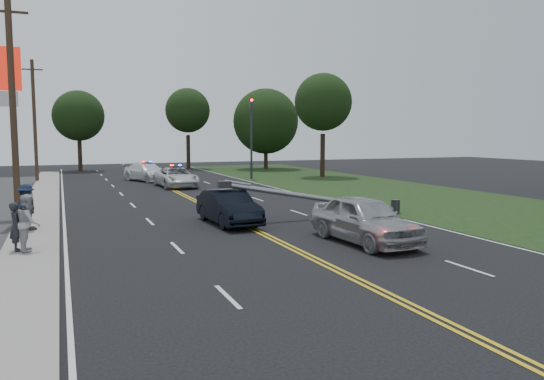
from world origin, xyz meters
name	(u,v)px	position (x,y,z in m)	size (l,w,h in m)	color
ground	(325,264)	(0.00, 0.00, 0.00)	(120.00, 120.00, 0.00)	black
sidewalk	(36,227)	(-8.40, 10.00, 0.06)	(1.80, 70.00, 0.12)	gray
grass_verge	(454,203)	(13.50, 10.00, 0.01)	(12.00, 80.00, 0.01)	black
centerline_yellow	(228,217)	(0.00, 10.00, 0.01)	(0.36, 80.00, 0.00)	gold
traffic_signal	(251,131)	(8.30, 30.00, 4.21)	(0.28, 0.41, 7.05)	#2D2D30
fallen_streetlight	(326,199)	(4.19, 8.00, 0.92)	(9.36, 0.44, 1.91)	#2D2D30
utility_pole_mid	(13,108)	(-9.20, 12.00, 5.08)	(1.60, 0.28, 10.00)	#382619
utility_pole_far	(35,120)	(-9.20, 34.00, 5.08)	(1.60, 0.28, 10.00)	#382619
tree_6	(78,116)	(-5.37, 46.66, 5.91)	(5.38, 5.38, 8.62)	black
tree_7	(188,111)	(6.36, 46.22, 6.64)	(5.06, 5.06, 9.19)	black
tree_8	(266,121)	(14.39, 42.22, 5.40)	(7.36, 7.36, 9.09)	black
tree_9	(323,102)	(15.27, 29.89, 6.86)	(5.28, 5.28, 9.53)	black
crashed_sedan	(229,207)	(-0.56, 8.09, 0.75)	(1.59, 4.57, 1.51)	black
waiting_sedan	(364,219)	(2.83, 2.37, 0.86)	(2.03, 5.05, 1.72)	#9D9FA5
emergency_a	(176,177)	(0.65, 25.34, 0.74)	(2.45, 5.30, 1.47)	silver
emergency_b	(147,172)	(-0.57, 31.35, 0.76)	(2.13, 5.24, 1.52)	white
bystander_a	(16,227)	(-8.79, 4.97, 0.93)	(0.59, 0.39, 1.62)	#25262C
bystander_b	(28,223)	(-8.40, 4.86, 1.06)	(0.91, 0.71, 1.88)	#B1B0B5
bystander_c	(26,207)	(-8.69, 8.92, 1.05)	(1.21, 0.69, 1.87)	#162038
bystander_d	(30,207)	(-8.57, 9.01, 1.03)	(1.07, 0.45, 1.83)	#5B4E49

